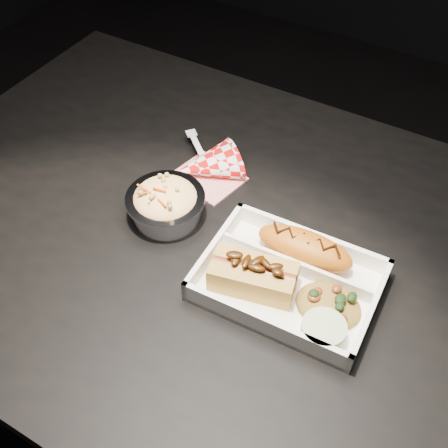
{
  "coord_description": "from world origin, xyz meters",
  "views": [
    {
      "loc": [
        0.28,
        -0.51,
        1.42
      ],
      "look_at": [
        0.0,
        -0.03,
        0.81
      ],
      "focal_mm": 45.0,
      "sensor_mm": 36.0,
      "label": 1
    }
  ],
  "objects": [
    {
      "name": "cupcake_liner",
      "position": [
        0.2,
        -0.1,
        0.77
      ],
      "size": [
        0.06,
        0.06,
        0.03
      ],
      "primitive_type": "cylinder",
      "color": "#B5CB99",
      "rests_on": "food_tray"
    },
    {
      "name": "fried_pastry",
      "position": [
        0.12,
        0.01,
        0.78
      ],
      "size": [
        0.15,
        0.07,
        0.05
      ],
      "primitive_type": "ellipsoid",
      "rotation": [
        0.0,
        0.0,
        0.04
      ],
      "color": "#BE6013",
      "rests_on": "food_tray"
    },
    {
      "name": "foil_coleslaw_cup",
      "position": [
        -0.11,
        -0.02,
        0.78
      ],
      "size": [
        0.13,
        0.13,
        0.07
      ],
      "color": "silver",
      "rests_on": "dining_table"
    },
    {
      "name": "hotdog",
      "position": [
        0.07,
        -0.07,
        0.78
      ],
      "size": [
        0.13,
        0.08,
        0.06
      ],
      "rotation": [
        0.0,
        0.0,
        0.22
      ],
      "color": "#BF9141",
      "rests_on": "food_tray"
    },
    {
      "name": "floor",
      "position": [
        0.0,
        0.0,
        -0.03
      ],
      "size": [
        4.0,
        4.0,
        0.05
      ],
      "primitive_type": "cube",
      "color": "black",
      "rests_on": "ground"
    },
    {
      "name": "food_tray",
      "position": [
        0.12,
        -0.04,
        0.76
      ],
      "size": [
        0.26,
        0.19,
        0.04
      ],
      "rotation": [
        0.0,
        0.0,
        0.04
      ],
      "color": "white",
      "rests_on": "dining_table"
    },
    {
      "name": "fried_rice_mound",
      "position": [
        0.18,
        -0.05,
        0.77
      ],
      "size": [
        0.1,
        0.08,
        0.03
      ],
      "primitive_type": "ellipsoid",
      "rotation": [
        0.0,
        0.0,
        0.04
      ],
      "color": "olive",
      "rests_on": "food_tray"
    },
    {
      "name": "napkin_fork",
      "position": [
        -0.11,
        0.11,
        0.77
      ],
      "size": [
        0.15,
        0.15,
        0.1
      ],
      "rotation": [
        0.0,
        0.0,
        -0.71
      ],
      "color": "red",
      "rests_on": "dining_table"
    },
    {
      "name": "dining_table",
      "position": [
        0.0,
        0.0,
        0.66
      ],
      "size": [
        1.2,
        0.8,
        0.75
      ],
      "color": "black",
      "rests_on": "ground"
    }
  ]
}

